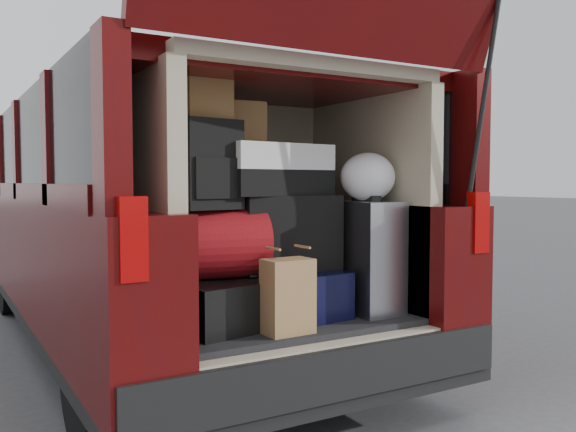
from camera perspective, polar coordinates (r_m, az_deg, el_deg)
name	(u,v)px	position (r m, az deg, el deg)	size (l,w,h in m)	color
minivan	(164,224)	(4.55, -11.55, -0.75)	(1.90, 5.35, 2.77)	black
load_floor	(266,366)	(3.22, -2.03, -13.82)	(1.24, 1.05, 0.55)	black
black_hardshell	(208,302)	(2.88, -7.45, -8.01)	(0.40, 0.55, 0.22)	black
navy_hardshell	(287,293)	(3.07, -0.08, -7.22)	(0.43, 0.53, 0.23)	black
silver_roller	(366,257)	(3.16, 7.29, -3.80)	(0.24, 0.38, 0.57)	silver
kraft_bag	(288,296)	(2.71, -0.01, -7.52)	(0.21, 0.14, 0.33)	#A7724B
red_duffel	(212,244)	(2.84, -7.16, -2.62)	(0.50, 0.32, 0.32)	maroon
black_soft_case	(283,232)	(3.06, -0.43, -1.55)	(0.52, 0.31, 0.37)	black
backpack	(208,165)	(2.80, -7.51, 4.79)	(0.29, 0.17, 0.41)	black
twotone_duffel	(273,170)	(3.02, -1.43, 4.33)	(0.57, 0.29, 0.25)	silver
grocery_sack_lower	(205,99)	(2.86, -7.81, 10.81)	(0.21, 0.18, 0.19)	olive
grocery_sack_upper	(242,123)	(3.03, -4.37, 8.64)	(0.20, 0.17, 0.20)	olive
plastic_bag_right	(368,177)	(3.14, 7.48, 3.64)	(0.29, 0.27, 0.25)	white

